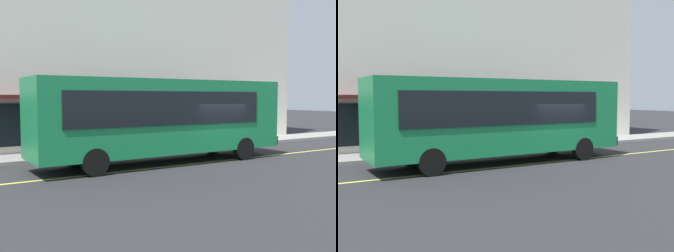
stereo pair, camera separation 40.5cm
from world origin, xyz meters
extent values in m
plane|color=#28282B|center=(0.00, 0.00, 0.00)|extent=(120.00, 120.00, 0.00)
cube|color=gray|center=(0.00, 4.83, 0.07)|extent=(80.00, 2.44, 0.15)
cube|color=#D8D14C|center=(0.00, 0.00, 0.00)|extent=(36.00, 0.16, 0.01)
cube|color=silver|center=(-2.58, 11.99, 7.44)|extent=(27.63, 11.88, 14.89)
cube|color=#4C1919|center=(-2.58, 5.80, 2.80)|extent=(19.34, 0.70, 0.20)
cube|color=black|center=(-2.58, 6.02, 1.50)|extent=(16.58, 0.08, 2.00)
cube|color=#197F47|center=(-2.21, 0.84, 2.00)|extent=(11.01, 2.56, 3.00)
cube|color=black|center=(3.24, 0.87, 2.36)|extent=(0.13, 2.10, 1.80)
cube|color=black|center=(-2.52, 2.10, 2.36)|extent=(8.80, 0.11, 1.32)
cube|color=black|center=(-2.50, -0.44, 2.36)|extent=(8.80, 0.11, 1.32)
cube|color=#0CF259|center=(3.31, 0.87, 3.25)|extent=(0.09, 1.90, 0.36)
cube|color=#2D2D33|center=(3.34, 0.87, 0.75)|extent=(0.17, 2.40, 0.40)
cylinder|color=black|center=(1.31, 1.99, 0.50)|extent=(1.00, 0.31, 1.00)
cylinder|color=black|center=(1.32, -0.27, 0.50)|extent=(1.00, 0.31, 1.00)
cylinder|color=black|center=(-5.73, 1.95, 0.50)|extent=(1.00, 0.31, 1.00)
cylinder|color=black|center=(-5.72, -0.31, 0.50)|extent=(1.00, 0.31, 1.00)
cylinder|color=#2D2D33|center=(-6.50, 4.12, 1.75)|extent=(0.12, 0.12, 3.20)
cube|color=black|center=(-6.50, 4.32, 2.90)|extent=(0.30, 0.30, 0.90)
sphere|color=red|center=(-6.50, 4.49, 3.17)|extent=(0.18, 0.18, 0.18)
sphere|color=orange|center=(-6.50, 4.49, 2.90)|extent=(0.18, 0.18, 0.18)
sphere|color=green|center=(-6.50, 4.49, 2.63)|extent=(0.18, 0.18, 0.18)
cylinder|color=black|center=(-2.49, 4.41, 0.56)|extent=(0.18, 0.18, 0.82)
cylinder|color=#26723F|center=(-2.49, 4.41, 1.29)|extent=(0.34, 0.34, 0.65)
sphere|color=tan|center=(-2.49, 4.41, 1.73)|extent=(0.23, 0.23, 0.23)
camera|label=1|loc=(-10.90, -13.46, 2.78)|focal=42.64mm
camera|label=2|loc=(-10.55, -13.67, 2.78)|focal=42.64mm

